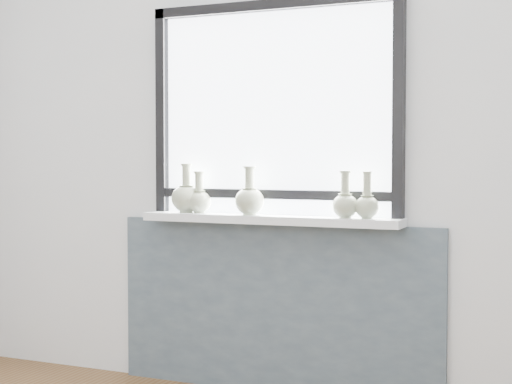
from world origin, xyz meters
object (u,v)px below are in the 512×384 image
at_px(vase_a, 186,197).
at_px(vase_c, 249,199).
at_px(windowsill, 269,219).
at_px(vase_d, 345,203).
at_px(vase_e, 367,204).
at_px(vase_b, 199,199).

relative_size(vase_a, vase_c, 1.05).
bearing_deg(vase_c, windowsill, 11.75).
distance_m(windowsill, vase_a, 0.47).
height_order(windowsill, vase_d, vase_d).
distance_m(windowsill, vase_e, 0.50).
bearing_deg(vase_a, vase_b, -0.85).
distance_m(vase_c, vase_e, 0.59).
bearing_deg(vase_d, windowsill, 176.51).
height_order(vase_a, vase_c, vase_a).
height_order(vase_c, vase_d, vase_c).
xyz_separation_m(windowsill, vase_a, (-0.46, 0.00, 0.10)).
bearing_deg(vase_d, vase_c, 179.54).
height_order(vase_a, vase_d, vase_a).
bearing_deg(vase_a, vase_c, -3.51).
bearing_deg(vase_e, vase_b, 179.28).
bearing_deg(vase_c, vase_b, 175.81).
bearing_deg(vase_e, windowsill, 178.86).
distance_m(windowsill, vase_b, 0.40).
bearing_deg(vase_a, vase_e, -0.73).
xyz_separation_m(vase_b, vase_c, (0.29, -0.02, 0.01)).
height_order(windowsill, vase_a, vase_a).
relative_size(vase_b, vase_e, 0.97).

